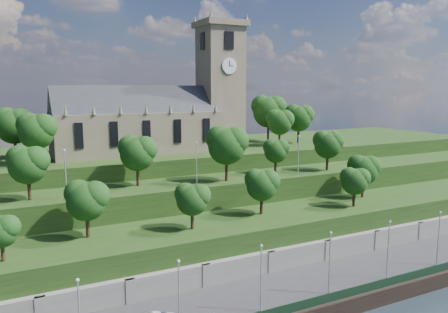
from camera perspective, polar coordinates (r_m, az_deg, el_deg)
promenade at (r=57.98m, az=4.66°, el=-18.46°), size 160.00×12.00×2.00m
fence at (r=53.23m, az=7.86°, el=-19.24°), size 160.00×0.10×1.20m
retaining_wall at (r=62.00m, az=1.74°, el=-14.99°), size 160.00×2.10×5.00m
embankment_lower at (r=66.39m, az=-0.76°, el=-11.91°), size 160.00×12.00×8.00m
embankment_upper at (r=75.29m, az=-4.42°, el=-7.77°), size 160.00×10.00×12.00m
hilltop at (r=94.11m, az=-9.24°, el=-3.50°), size 160.00×32.00×15.00m
church at (r=88.47m, az=-8.23°, el=5.56°), size 38.60×12.35×27.60m
trees_lower at (r=66.26m, az=2.64°, el=-3.93°), size 63.33×8.82×7.79m
trees_upper at (r=72.72m, az=-2.72°, el=1.01°), size 57.93×8.90×9.39m
trees_hilltop at (r=88.88m, az=-6.28°, el=4.88°), size 74.01×16.57×10.97m
lamp_posts_promenade at (r=51.88m, az=4.84°, el=-14.94°), size 60.36×0.36×8.15m
lamp_posts_upper at (r=70.26m, az=-3.61°, el=-0.43°), size 40.36×0.36×7.21m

